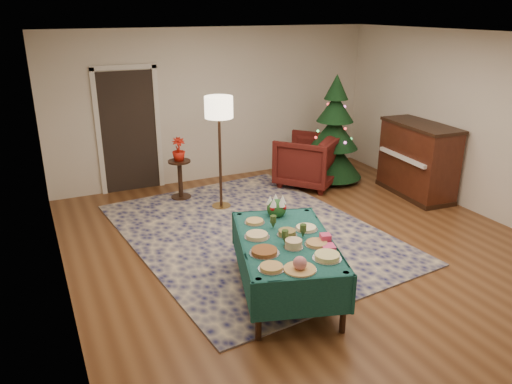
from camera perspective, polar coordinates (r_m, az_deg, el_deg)
name	(u,v)px	position (r m, az deg, el deg)	size (l,w,h in m)	color
room_shell	(321,154)	(6.06, 7.43, 4.32)	(7.00, 7.00, 7.00)	#593319
doorway	(129,128)	(8.74, -14.35, 7.09)	(1.08, 0.04, 2.16)	black
rug	(252,232)	(7.09, -0.51, -4.63)	(3.20, 4.20, 0.02)	#121545
buffet_table	(286,251)	(5.44, 3.44, -6.71)	(1.45, 1.93, 0.67)	black
platter_0	(271,268)	(4.79, 1.77, -8.63)	(0.26, 0.26, 0.04)	silver
platter_1	(300,265)	(4.78, 5.04, -8.33)	(0.32, 0.32, 0.14)	silver
platter_2	(327,257)	(5.02, 8.12, -7.31)	(0.29, 0.29, 0.06)	silver
platter_3	(264,252)	(5.08, 0.96, -6.83)	(0.31, 0.31, 0.05)	silver
platter_4	(293,244)	(5.20, 4.31, -5.94)	(0.21, 0.21, 0.09)	silver
platter_5	(317,244)	(5.29, 6.95, -5.86)	(0.26, 0.26, 0.04)	silver
platter_6	(257,236)	(5.41, 0.10, -5.00)	(0.28, 0.28, 0.05)	silver
platter_7	(287,233)	(5.47, 3.57, -4.70)	(0.22, 0.22, 0.06)	silver
platter_8	(306,228)	(5.63, 5.75, -4.14)	(0.26, 0.26, 0.04)	silver
platter_9	(255,222)	(5.77, -0.16, -3.41)	(0.24, 0.24, 0.04)	silver
goblet_0	(273,222)	(5.61, 1.98, -3.41)	(0.07, 0.07, 0.16)	#2D471E
goblet_1	(303,231)	(5.41, 5.40, -4.42)	(0.07, 0.07, 0.16)	#2D471E
goblet_2	(285,237)	(5.26, 3.34, -5.12)	(0.07, 0.07, 0.16)	#2D471E
napkin_stack	(328,247)	(5.23, 8.26, -6.22)	(0.13, 0.13, 0.04)	#E63F7B
gift_box	(325,238)	(5.36, 7.93, -5.24)	(0.11, 0.11, 0.09)	#D13A66
centerpiece	(277,206)	(5.94, 2.37, -1.66)	(0.24, 0.24, 0.28)	#1E4C1E
armchair	(307,158)	(8.88, 5.90, 3.84)	(0.97, 0.91, 1.00)	#48130F
floor_lamp	(219,114)	(7.58, -4.26, 8.85)	(0.43, 0.43, 1.77)	#A57F3F
side_table	(180,180)	(8.35, -8.65, 1.35)	(0.37, 0.37, 0.66)	black
potted_plant	(179,154)	(8.22, -8.81, 4.28)	(0.21, 0.38, 0.21)	red
christmas_tree	(334,135)	(9.08, 8.91, 6.50)	(1.34, 1.34, 1.94)	black
piano	(418,161)	(8.77, 17.98, 3.44)	(0.77, 1.47, 1.23)	black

